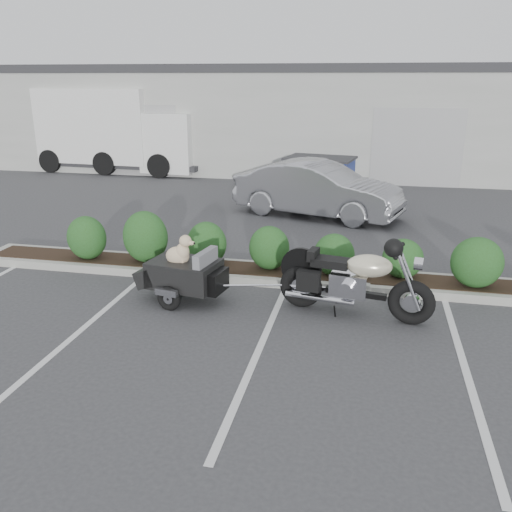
% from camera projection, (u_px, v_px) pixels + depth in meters
% --- Properties ---
extents(ground, '(90.00, 90.00, 0.00)m').
position_uv_depth(ground, '(190.00, 324.00, 8.23)').
color(ground, '#38383A').
rests_on(ground, ground).
extents(planter_kerb, '(12.00, 1.00, 0.15)m').
position_uv_depth(planter_kerb, '(279.00, 275.00, 10.05)').
color(planter_kerb, '#9E9E93').
rests_on(planter_kerb, ground).
extents(building, '(26.00, 10.00, 4.00)m').
position_uv_depth(building, '(314.00, 115.00, 23.38)').
color(building, '#9EA099').
rests_on(building, ground).
extents(motorcycle, '(2.44, 0.99, 1.41)m').
position_uv_depth(motorcycle, '(354.00, 282.00, 8.35)').
color(motorcycle, black).
rests_on(motorcycle, ground).
extents(pet_trailer, '(1.98, 1.12, 1.16)m').
position_uv_depth(pet_trailer, '(184.00, 273.00, 8.95)').
color(pet_trailer, black).
rests_on(pet_trailer, ground).
extents(sedan, '(4.67, 2.77, 1.45)m').
position_uv_depth(sedan, '(318.00, 189.00, 14.37)').
color(sedan, '#A0A0A7').
rests_on(sedan, ground).
extents(dumpster, '(2.18, 1.67, 1.30)m').
position_uv_depth(dumpster, '(319.00, 179.00, 16.26)').
color(dumpster, navy).
rests_on(dumpster, ground).
extents(delivery_truck, '(7.00, 2.76, 3.15)m').
position_uv_depth(delivery_truck, '(121.00, 132.00, 21.14)').
color(delivery_truck, silver).
rests_on(delivery_truck, ground).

